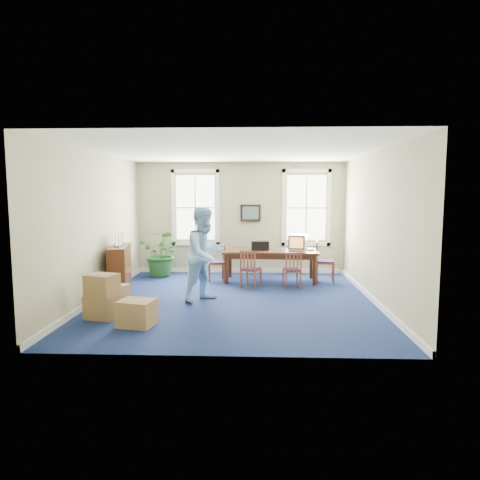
{
  "coord_description": "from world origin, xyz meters",
  "views": [
    {
      "loc": [
        0.49,
        -9.12,
        2.32
      ],
      "look_at": [
        0.1,
        0.6,
        1.25
      ],
      "focal_mm": 32.0,
      "sensor_mm": 36.0,
      "label": 1
    }
  ],
  "objects_px": {
    "potted_plant": "(162,253)",
    "cardboard_boxes": "(116,294)",
    "crt_tv": "(298,242)",
    "chair_near_left": "(251,269)",
    "credenza": "(120,269)",
    "conference_table": "(270,266)",
    "man": "(205,254)"
  },
  "relations": [
    {
      "from": "conference_table",
      "to": "man",
      "type": "relative_size",
      "value": 1.2
    },
    {
      "from": "man",
      "to": "credenza",
      "type": "height_order",
      "value": "man"
    },
    {
      "from": "crt_tv",
      "to": "credenza",
      "type": "relative_size",
      "value": 0.36
    },
    {
      "from": "chair_near_left",
      "to": "man",
      "type": "relative_size",
      "value": 0.46
    },
    {
      "from": "crt_tv",
      "to": "cardboard_boxes",
      "type": "bearing_deg",
      "value": -122.91
    },
    {
      "from": "cardboard_boxes",
      "to": "crt_tv",
      "type": "bearing_deg",
      "value": 42.83
    },
    {
      "from": "crt_tv",
      "to": "chair_near_left",
      "type": "relative_size",
      "value": 0.52
    },
    {
      "from": "conference_table",
      "to": "chair_near_left",
      "type": "height_order",
      "value": "chair_near_left"
    },
    {
      "from": "conference_table",
      "to": "crt_tv",
      "type": "bearing_deg",
      "value": 6.25
    },
    {
      "from": "man",
      "to": "chair_near_left",
      "type": "bearing_deg",
      "value": 3.39
    },
    {
      "from": "conference_table",
      "to": "credenza",
      "type": "relative_size",
      "value": 1.77
    },
    {
      "from": "chair_near_left",
      "to": "crt_tv",
      "type": "bearing_deg",
      "value": -120.46
    },
    {
      "from": "cardboard_boxes",
      "to": "potted_plant",
      "type": "bearing_deg",
      "value": 89.85
    },
    {
      "from": "chair_near_left",
      "to": "cardboard_boxes",
      "type": "distance_m",
      "value": 3.59
    },
    {
      "from": "crt_tv",
      "to": "cardboard_boxes",
      "type": "height_order",
      "value": "crt_tv"
    },
    {
      "from": "crt_tv",
      "to": "credenza",
      "type": "xyz_separation_m",
      "value": [
        -4.31,
        -1.39,
        -0.49
      ]
    },
    {
      "from": "man",
      "to": "credenza",
      "type": "bearing_deg",
      "value": 110.14
    },
    {
      "from": "conference_table",
      "to": "cardboard_boxes",
      "type": "bearing_deg",
      "value": -129.64
    },
    {
      "from": "credenza",
      "to": "potted_plant",
      "type": "relative_size",
      "value": 1.06
    },
    {
      "from": "chair_near_left",
      "to": "cardboard_boxes",
      "type": "height_order",
      "value": "chair_near_left"
    },
    {
      "from": "man",
      "to": "potted_plant",
      "type": "height_order",
      "value": "man"
    },
    {
      "from": "man",
      "to": "conference_table",
      "type": "bearing_deg",
      "value": 5.65
    },
    {
      "from": "credenza",
      "to": "cardboard_boxes",
      "type": "relative_size",
      "value": 0.91
    },
    {
      "from": "crt_tv",
      "to": "cardboard_boxes",
      "type": "distance_m",
      "value": 5.11
    },
    {
      "from": "conference_table",
      "to": "chair_near_left",
      "type": "xyz_separation_m",
      "value": [
        -0.5,
        -0.83,
        0.06
      ]
    },
    {
      "from": "man",
      "to": "cardboard_boxes",
      "type": "distance_m",
      "value": 2.08
    },
    {
      "from": "conference_table",
      "to": "chair_near_left",
      "type": "distance_m",
      "value": 0.97
    },
    {
      "from": "crt_tv",
      "to": "potted_plant",
      "type": "xyz_separation_m",
      "value": [
        -3.71,
        0.47,
        -0.38
      ]
    },
    {
      "from": "credenza",
      "to": "cardboard_boxes",
      "type": "distance_m",
      "value": 2.15
    },
    {
      "from": "potted_plant",
      "to": "cardboard_boxes",
      "type": "height_order",
      "value": "potted_plant"
    },
    {
      "from": "conference_table",
      "to": "crt_tv",
      "type": "relative_size",
      "value": 4.97
    },
    {
      "from": "chair_near_left",
      "to": "credenza",
      "type": "height_order",
      "value": "credenza"
    }
  ]
}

